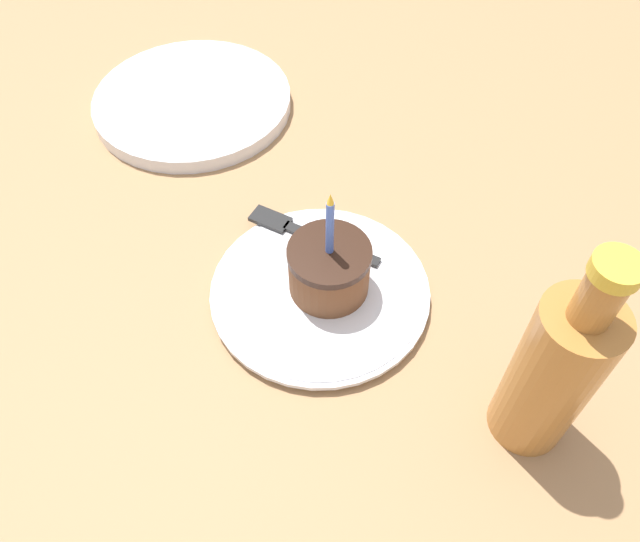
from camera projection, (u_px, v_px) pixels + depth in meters
The scene contains 6 objects.
ground_plane at pixel (296, 319), 0.66m from camera, with size 2.40×2.40×0.04m.
plate at pixel (320, 291), 0.65m from camera, with size 0.23×0.23×0.01m.
cake_slice at pixel (329, 268), 0.63m from camera, with size 0.08×0.08×0.14m.
fork at pixel (305, 233), 0.69m from camera, with size 0.16×0.03×0.00m.
bottle at pixel (554, 372), 0.50m from camera, with size 0.07×0.07×0.23m.
side_plate at pixel (193, 102), 0.84m from camera, with size 0.27×0.27×0.02m.
Camera 1 is at (-0.19, 0.32, 0.54)m, focal length 35.00 mm.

